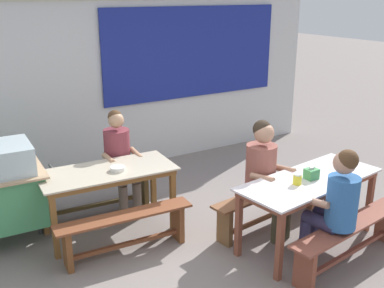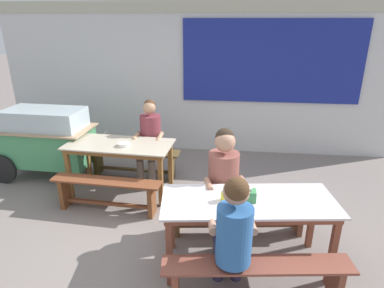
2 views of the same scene
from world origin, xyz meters
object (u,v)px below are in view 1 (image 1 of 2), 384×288
(person_near_front, at_px, (336,201))
(condiment_jar, at_px, (297,179))
(person_center_facing, at_px, (120,156))
(bench_far_back, at_px, (96,190))
(bench_far_front, at_px, (125,228))
(dining_table_far, at_px, (107,177))
(dining_table_near, at_px, (310,185))
(soup_bowl, at_px, (118,169))
(bench_near_back, at_px, (270,201))
(tissue_box, at_px, (311,174))
(person_right_near_table, at_px, (265,170))
(bench_near_front, at_px, (350,237))

(person_near_front, distance_m, condiment_jar, 0.47)
(person_center_facing, xyz_separation_m, condiment_jar, (1.21, -1.86, 0.10))
(bench_far_back, distance_m, bench_far_front, 1.08)
(person_center_facing, bearing_deg, bench_far_front, -110.48)
(dining_table_far, bearing_deg, condiment_jar, -42.37)
(dining_table_near, relative_size, soup_bowl, 10.54)
(dining_table_near, distance_m, soup_bowl, 2.12)
(bench_far_back, xyz_separation_m, bench_near_back, (1.68, -1.37, -0.00))
(person_near_front, distance_m, tissue_box, 0.52)
(dining_table_near, bearing_deg, person_right_near_table, 119.01)
(bench_far_front, bearing_deg, person_near_front, -38.67)
(bench_near_front, relative_size, person_right_near_table, 1.26)
(dining_table_far, relative_size, bench_far_front, 1.04)
(bench_far_back, distance_m, person_near_front, 2.92)
(bench_near_back, distance_m, person_near_front, 1.12)
(person_near_front, bearing_deg, bench_far_back, 123.55)
(bench_near_back, bearing_deg, person_center_facing, 136.92)
(dining_table_near, xyz_separation_m, person_near_front, (-0.15, -0.50, 0.05))
(dining_table_far, bearing_deg, bench_far_back, 86.64)
(tissue_box, bearing_deg, soup_bowl, 142.38)
(bench_near_back, bearing_deg, condiment_jar, -105.83)
(person_near_front, bearing_deg, soup_bowl, 130.70)
(bench_far_back, distance_m, tissue_box, 2.65)
(bench_far_front, relative_size, person_center_facing, 1.14)
(bench_far_front, relative_size, person_near_front, 1.15)
(dining_table_far, bearing_deg, person_near_front, -48.92)
(dining_table_far, bearing_deg, bench_far_front, -93.36)
(condiment_jar, xyz_separation_m, soup_bowl, (-1.45, 1.33, -0.03))
(bench_far_back, bearing_deg, bench_near_back, -39.30)
(bench_far_front, xyz_separation_m, condiment_jar, (1.58, -0.87, 0.53))
(dining_table_near, bearing_deg, bench_near_front, -82.57)
(bench_near_back, height_order, condiment_jar, condiment_jar)
(bench_far_front, height_order, person_center_facing, person_center_facing)
(dining_table_near, bearing_deg, dining_table_far, 142.41)
(bench_far_back, xyz_separation_m, person_right_near_table, (1.50, -1.45, 0.46))
(person_right_near_table, xyz_separation_m, soup_bowl, (-1.43, 0.83, 0.03))
(dining_table_far, xyz_separation_m, condiment_jar, (1.55, -1.41, 0.14))
(dining_table_near, height_order, bench_near_back, dining_table_near)
(person_near_front, xyz_separation_m, soup_bowl, (-1.53, 1.78, 0.05))
(bench_far_front, height_order, person_right_near_table, person_right_near_table)
(person_near_front, bearing_deg, person_right_near_table, 95.98)
(dining_table_far, bearing_deg, tissue_box, -37.87)
(dining_table_near, bearing_deg, bench_near_back, 97.43)
(bench_far_back, height_order, person_right_near_table, person_right_near_table)
(bench_near_front, relative_size, person_near_front, 1.30)
(person_right_near_table, bearing_deg, person_near_front, -84.02)
(bench_far_front, xyz_separation_m, soup_bowl, (0.13, 0.45, 0.50))
(person_center_facing, distance_m, tissue_box, 2.33)
(bench_near_back, height_order, person_center_facing, person_center_facing)
(bench_far_front, xyz_separation_m, person_near_front, (1.66, -1.33, 0.44))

